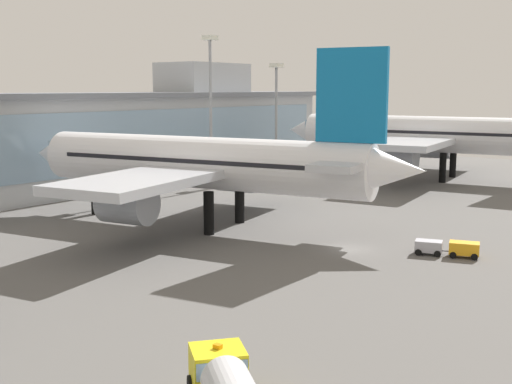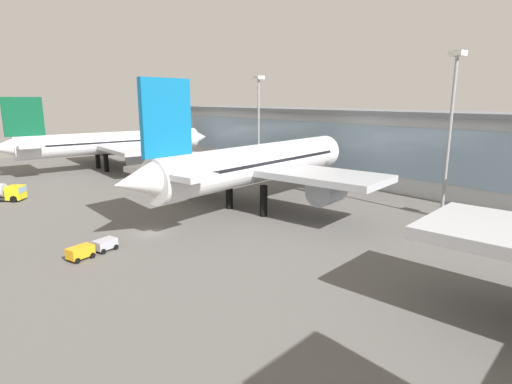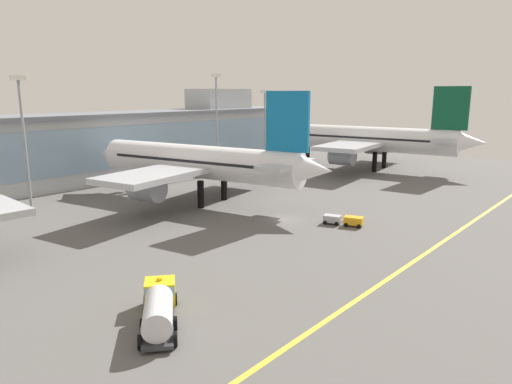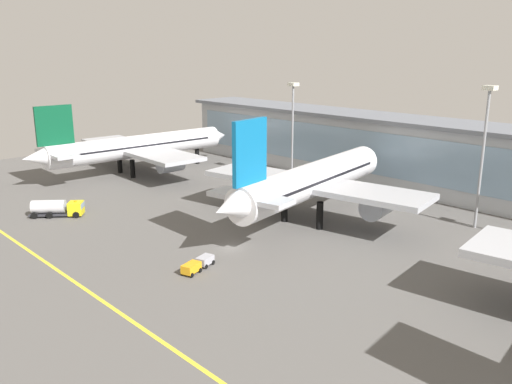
# 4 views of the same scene
# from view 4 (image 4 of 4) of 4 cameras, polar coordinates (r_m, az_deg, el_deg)

# --- Properties ---
(ground_plane) EXTENTS (180.00, 180.00, 0.00)m
(ground_plane) POSITION_cam_4_polar(r_m,az_deg,el_deg) (78.68, -2.60, -5.96)
(ground_plane) COLOR #5B5956
(taxiway_centreline_stripe) EXTENTS (144.00, 0.50, 0.01)m
(taxiway_centreline_stripe) POSITION_cam_4_polar(r_m,az_deg,el_deg) (67.60, -17.08, -10.30)
(taxiway_centreline_stripe) COLOR yellow
(taxiway_centreline_stripe) RESTS_ON ground
(terminal_building) EXTENTS (128.74, 14.00, 19.62)m
(terminal_building) POSITION_cam_4_polar(r_m,az_deg,el_deg) (113.42, 17.29, 3.95)
(terminal_building) COLOR #ADB2B7
(terminal_building) RESTS_ON ground
(airliner_near_left) EXTENTS (39.95, 51.46, 16.95)m
(airliner_near_left) POSITION_cam_4_polar(r_m,az_deg,el_deg) (126.66, -12.55, 4.69)
(airliner_near_left) COLOR black
(airliner_near_left) RESTS_ON ground
(airliner_near_right) EXTENTS (40.44, 48.47, 18.91)m
(airliner_near_right) POSITION_cam_4_polar(r_m,az_deg,el_deg) (89.22, 5.91, 1.18)
(airliner_near_right) COLOR black
(airliner_near_right) RESTS_ON ground
(fuel_tanker_truck) EXTENTS (7.62, 8.52, 2.90)m
(fuel_tanker_truck) POSITION_cam_4_polar(r_m,az_deg,el_deg) (98.72, -20.28, -1.59)
(fuel_tanker_truck) COLOR black
(fuel_tanker_truck) RESTS_ON ground
(baggage_tug_near) EXTENTS (3.23, 5.79, 1.40)m
(baggage_tug_near) POSITION_cam_4_polar(r_m,az_deg,el_deg) (71.26, -6.23, -7.65)
(baggage_tug_near) COLOR black
(baggage_tug_near) RESTS_ON ground
(apron_light_mast_west) EXTENTS (1.80, 1.80, 21.24)m
(apron_light_mast_west) POSITION_cam_4_polar(r_m,az_deg,el_deg) (115.01, 3.93, 8.00)
(apron_light_mast_west) COLOR gray
(apron_light_mast_west) RESTS_ON ground
(apron_light_mast_east) EXTENTS (1.80, 1.80, 22.73)m
(apron_light_mast_east) POSITION_cam_4_polar(r_m,az_deg,el_deg) (90.83, 23.16, 5.47)
(apron_light_mast_east) COLOR gray
(apron_light_mast_east) RESTS_ON ground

